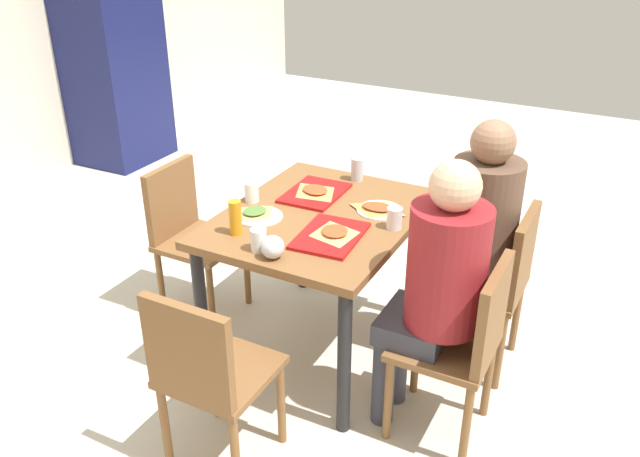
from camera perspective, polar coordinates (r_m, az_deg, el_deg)
ground_plane at (r=3.53m, az=0.00°, el=-10.24°), size 10.00×10.00×0.02m
main_table at (r=3.16m, az=0.00°, el=-0.44°), size 1.09×0.86×0.77m
chair_near_left at (r=2.79m, az=12.45°, el=-9.38°), size 0.40×0.40×0.85m
chair_near_right at (r=3.24m, az=15.21°, el=-4.18°), size 0.40×0.40×0.85m
chair_far_side at (r=3.65m, az=-11.38°, el=-0.02°), size 0.40×0.40×0.85m
chair_left_end at (r=2.60m, az=-9.78°, el=-12.10°), size 0.40×0.40×0.85m
person_in_red at (r=2.68m, az=10.11°, el=-4.39°), size 0.32×0.42×1.26m
person_in_brown_jacket at (r=3.15m, az=13.28°, el=0.24°), size 0.32×0.42×1.26m
tray_red_near at (r=2.90m, az=0.88°, el=-0.64°), size 0.38×0.29×0.02m
tray_red_far at (r=3.32m, az=-0.44°, el=3.10°), size 0.37×0.27×0.02m
paper_plate_center at (r=3.10m, az=-5.29°, el=1.05°), size 0.22×0.22×0.01m
paper_plate_near_edge at (r=3.16m, az=5.19°, el=1.59°), size 0.22×0.22×0.01m
pizza_slice_a at (r=2.90m, az=1.29°, el=-0.33°), size 0.25×0.24×0.02m
pizza_slice_b at (r=3.31m, az=-0.42°, el=3.30°), size 0.24×0.26×0.02m
pizza_slice_c at (r=3.11m, az=-5.68°, el=1.43°), size 0.20×0.19×0.02m
pizza_slice_d at (r=3.15m, az=4.99°, el=1.80°), size 0.15×0.21×0.02m
plastic_cup_a at (r=3.25m, az=-5.95°, el=3.17°), size 0.07×0.07×0.10m
plastic_cup_b at (r=2.98m, az=6.47°, el=0.90°), size 0.07×0.07×0.10m
plastic_cup_c at (r=2.79m, az=-5.35°, el=-0.98°), size 0.07×0.07×0.10m
soda_can at (r=3.48m, az=3.25°, el=5.16°), size 0.07×0.07×0.12m
condiment_bottle at (r=2.92m, az=-7.35°, el=0.94°), size 0.06×0.06×0.16m
foil_bundle at (r=2.73m, az=-4.13°, el=-1.62°), size 0.10×0.10×0.10m
drink_fridge at (r=5.98m, az=-17.59°, el=14.45°), size 0.70×0.60×1.90m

